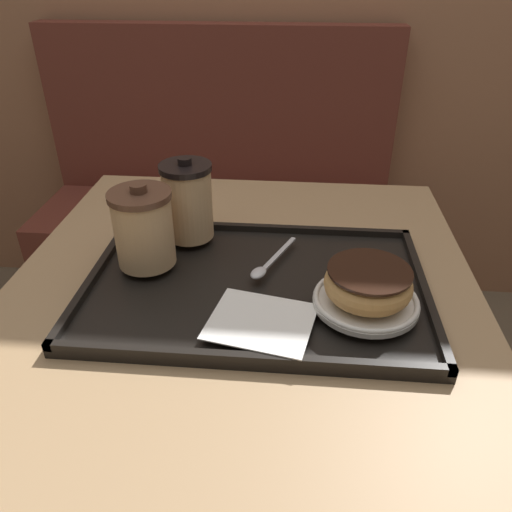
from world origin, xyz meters
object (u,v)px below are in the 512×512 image
at_px(coffee_cup_rear, 188,201).
at_px(spoon, 265,267).
at_px(coffee_cup_front, 144,228).
at_px(donut_chocolate_glazed, 368,283).

distance_m(coffee_cup_rear, spoon, 0.19).
height_order(coffee_cup_front, donut_chocolate_glazed, coffee_cup_front).
bearing_deg(coffee_cup_front, spoon, -1.70).
height_order(coffee_cup_front, coffee_cup_rear, coffee_cup_rear).
bearing_deg(coffee_cup_rear, coffee_cup_front, -118.98).
height_order(donut_chocolate_glazed, spoon, donut_chocolate_glazed).
height_order(coffee_cup_front, spoon, coffee_cup_front).
bearing_deg(spoon, donut_chocolate_glazed, 85.59).
xyz_separation_m(coffee_cup_rear, donut_chocolate_glazed, (0.29, -0.18, -0.03)).
xyz_separation_m(coffee_cup_front, donut_chocolate_glazed, (0.35, -0.09, -0.03)).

